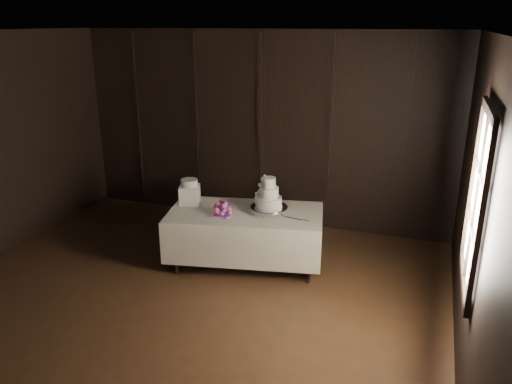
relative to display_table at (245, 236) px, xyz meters
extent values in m
cube|color=black|center=(-0.38, -1.86, -0.44)|extent=(6.04, 7.04, 0.04)
cube|color=black|center=(-0.38, -1.86, 2.60)|extent=(6.04, 7.04, 0.04)
cube|color=black|center=(-0.38, 1.66, 1.08)|extent=(6.04, 0.04, 3.04)
cube|color=black|center=(2.64, -1.86, 1.08)|extent=(0.04, 7.04, 3.04)
cube|color=black|center=(2.59, -1.36, 1.28)|extent=(0.06, 1.16, 1.56)
cube|color=silver|center=(0.00, 0.00, 0.34)|extent=(2.15, 1.42, 0.01)
cube|color=white|center=(0.00, 0.00, -0.06)|extent=(1.97, 1.27, 0.71)
cylinder|color=silver|center=(0.31, 0.06, 0.39)|extent=(0.58, 0.58, 0.09)
cylinder|color=white|center=(0.31, 0.06, 0.50)|extent=(0.33, 0.33, 0.13)
cylinder|color=white|center=(0.31, 0.06, 0.63)|extent=(0.24, 0.24, 0.13)
cylinder|color=white|center=(0.31, 0.06, 0.76)|extent=(0.16, 0.16, 0.13)
cube|color=white|center=(-0.82, 0.04, 0.47)|extent=(0.33, 0.33, 0.25)
cylinder|color=white|center=(-0.82, 0.04, 0.64)|extent=(0.29, 0.29, 0.09)
cube|color=silver|center=(0.63, -0.02, 0.35)|extent=(0.37, 0.09, 0.01)
camera|label=1|loc=(2.18, -5.63, 2.68)|focal=35.00mm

